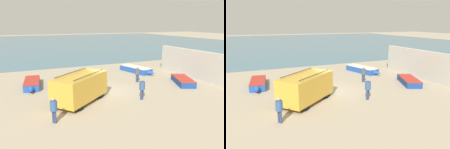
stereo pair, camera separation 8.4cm
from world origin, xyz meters
TOP-DOWN VIEW (x-y plane):
  - ground_plane at (0.00, 0.00)m, footprint 200.00×200.00m
  - sea_water at (0.00, 52.00)m, footprint 120.00×80.00m
  - harbor_wall at (11.05, 1.00)m, footprint 0.50×10.96m
  - parked_van at (-2.57, -1.54)m, footprint 5.00×4.63m
  - fishing_rowboat_0 at (-5.76, 4.14)m, footprint 1.78×4.75m
  - fishing_rowboat_1 at (6.55, 5.71)m, footprint 2.56×5.30m
  - fishing_rowboat_2 at (8.25, -0.50)m, footprint 2.78×4.45m
  - fisherman_0 at (4.30, 1.70)m, footprint 0.42×0.42m
  - fisherman_1 at (-5.08, -4.42)m, footprint 0.43×0.43m
  - fisherman_2 at (1.99, -2.98)m, footprint 0.45×0.45m

SIDE VIEW (x-z plane):
  - ground_plane at x=0.00m, z-range 0.00..0.00m
  - sea_water at x=0.00m, z-range 0.00..0.01m
  - fishing_rowboat_2 at x=8.25m, z-range 0.00..0.60m
  - fishing_rowboat_0 at x=-5.76m, z-range 0.00..0.66m
  - fishing_rowboat_1 at x=6.55m, z-range 0.00..0.69m
  - fisherman_0 at x=4.30m, z-range 0.16..1.75m
  - fisherman_1 at x=-5.08m, z-range 0.16..1.80m
  - fisherman_2 at x=1.99m, z-range 0.17..1.87m
  - parked_van at x=-2.57m, z-range 0.05..2.33m
  - harbor_wall at x=11.05m, z-range 0.00..3.06m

